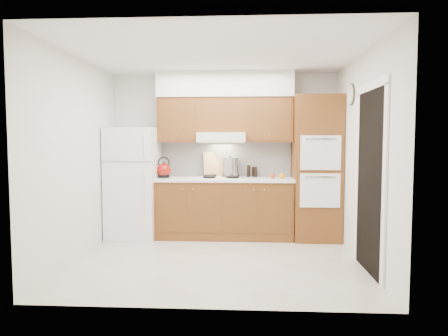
% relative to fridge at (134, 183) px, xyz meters
% --- Properties ---
extents(floor, '(3.60, 3.60, 0.00)m').
position_rel_fridge_xyz_m(floor, '(1.41, -1.14, -0.86)').
color(floor, beige).
rests_on(floor, ground).
extents(ceiling, '(3.60, 3.60, 0.00)m').
position_rel_fridge_xyz_m(ceiling, '(1.41, -1.14, 1.74)').
color(ceiling, white).
rests_on(ceiling, wall_back).
extents(wall_back, '(3.60, 0.02, 2.60)m').
position_rel_fridge_xyz_m(wall_back, '(1.41, 0.36, 0.44)').
color(wall_back, silver).
rests_on(wall_back, floor).
extents(wall_left, '(0.02, 3.00, 2.60)m').
position_rel_fridge_xyz_m(wall_left, '(-0.40, -1.14, 0.44)').
color(wall_left, silver).
rests_on(wall_left, floor).
extents(wall_right, '(0.02, 3.00, 2.60)m').
position_rel_fridge_xyz_m(wall_right, '(3.21, -1.14, 0.44)').
color(wall_right, silver).
rests_on(wall_right, floor).
extents(fridge, '(0.75, 0.72, 1.72)m').
position_rel_fridge_xyz_m(fridge, '(0.00, 0.00, 0.00)').
color(fridge, white).
rests_on(fridge, floor).
extents(base_cabinets, '(2.11, 0.60, 0.90)m').
position_rel_fridge_xyz_m(base_cabinets, '(1.43, 0.06, -0.41)').
color(base_cabinets, brown).
rests_on(base_cabinets, floor).
extents(countertop, '(2.13, 0.62, 0.04)m').
position_rel_fridge_xyz_m(countertop, '(1.43, 0.05, 0.06)').
color(countertop, white).
rests_on(countertop, base_cabinets).
extents(backsplash, '(2.11, 0.03, 0.56)m').
position_rel_fridge_xyz_m(backsplash, '(1.43, 0.34, 0.36)').
color(backsplash, white).
rests_on(backsplash, countertop).
extents(oven_cabinet, '(0.70, 0.65, 2.20)m').
position_rel_fridge_xyz_m(oven_cabinet, '(2.85, 0.03, 0.24)').
color(oven_cabinet, brown).
rests_on(oven_cabinet, floor).
extents(upper_cab_left, '(0.63, 0.33, 0.70)m').
position_rel_fridge_xyz_m(upper_cab_left, '(0.69, 0.19, 0.99)').
color(upper_cab_left, brown).
rests_on(upper_cab_left, wall_back).
extents(upper_cab_right, '(0.73, 0.33, 0.70)m').
position_rel_fridge_xyz_m(upper_cab_right, '(2.12, 0.19, 0.99)').
color(upper_cab_right, brown).
rests_on(upper_cab_right, wall_back).
extents(range_hood, '(0.75, 0.45, 0.15)m').
position_rel_fridge_xyz_m(range_hood, '(1.38, 0.13, 0.71)').
color(range_hood, silver).
rests_on(range_hood, wall_back).
extents(upper_cab_over_hood, '(0.75, 0.33, 0.55)m').
position_rel_fridge_xyz_m(upper_cab_over_hood, '(1.38, 0.19, 1.06)').
color(upper_cab_over_hood, brown).
rests_on(upper_cab_over_hood, range_hood).
extents(soffit, '(2.13, 0.36, 0.40)m').
position_rel_fridge_xyz_m(soffit, '(1.43, 0.18, 1.54)').
color(soffit, silver).
rests_on(soffit, wall_back).
extents(cooktop, '(0.74, 0.50, 0.01)m').
position_rel_fridge_xyz_m(cooktop, '(1.38, 0.07, 0.09)').
color(cooktop, white).
rests_on(cooktop, countertop).
extents(doorway, '(0.02, 0.90, 2.10)m').
position_rel_fridge_xyz_m(doorway, '(3.19, -1.49, 0.19)').
color(doorway, black).
rests_on(doorway, floor).
extents(wall_clock, '(0.02, 0.30, 0.30)m').
position_rel_fridge_xyz_m(wall_clock, '(3.19, -0.59, 1.29)').
color(wall_clock, '#3F3833').
rests_on(wall_clock, wall_right).
extents(kettle, '(0.29, 0.29, 0.22)m').
position_rel_fridge_xyz_m(kettle, '(0.48, 0.04, 0.20)').
color(kettle, maroon).
rests_on(kettle, countertop).
extents(cutting_board, '(0.32, 0.20, 0.40)m').
position_rel_fridge_xyz_m(cutting_board, '(1.23, 0.30, 0.28)').
color(cutting_board, tan).
rests_on(cutting_board, countertop).
extents(stock_pot, '(0.32, 0.32, 0.27)m').
position_rel_fridge_xyz_m(stock_pot, '(1.51, 0.18, 0.25)').
color(stock_pot, '#A9A9AE').
rests_on(stock_pot, cooktop).
extents(condiment_a, '(0.06, 0.06, 0.19)m').
position_rel_fridge_xyz_m(condiment_a, '(1.81, 0.26, 0.18)').
color(condiment_a, black).
rests_on(condiment_a, countertop).
extents(condiment_b, '(0.07, 0.07, 0.17)m').
position_rel_fridge_xyz_m(condiment_b, '(1.92, 0.25, 0.16)').
color(condiment_b, black).
rests_on(condiment_b, countertop).
extents(condiment_c, '(0.07, 0.07, 0.16)m').
position_rel_fridge_xyz_m(condiment_c, '(1.89, 0.31, 0.16)').
color(condiment_c, black).
rests_on(condiment_c, countertop).
extents(orange_near, '(0.07, 0.07, 0.07)m').
position_rel_fridge_xyz_m(orange_near, '(2.17, 0.04, 0.12)').
color(orange_near, '#DB480B').
rests_on(orange_near, countertop).
extents(orange_far, '(0.11, 0.11, 0.09)m').
position_rel_fridge_xyz_m(orange_far, '(2.32, 0.03, 0.12)').
color(orange_far, orange).
rests_on(orange_far, countertop).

